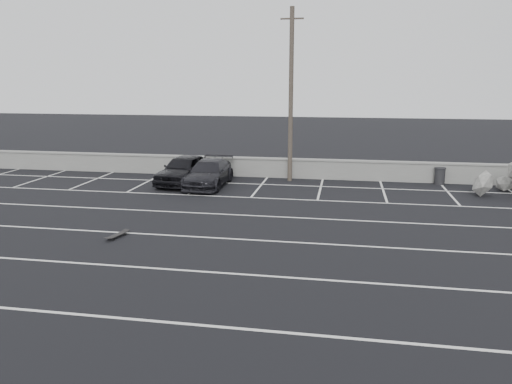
% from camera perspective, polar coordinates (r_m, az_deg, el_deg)
% --- Properties ---
extents(ground, '(120.00, 120.00, 0.00)m').
position_cam_1_polar(ground, '(14.50, -11.29, -8.57)').
color(ground, black).
rests_on(ground, ground).
extents(seawall, '(50.00, 0.45, 1.06)m').
position_cam_1_polar(seawall, '(27.42, -0.70, 2.92)').
color(seawall, gray).
rests_on(seawall, ground).
extents(stall_lines, '(36.00, 20.05, 0.01)m').
position_cam_1_polar(stall_lines, '(18.47, -6.58, -3.73)').
color(stall_lines, silver).
rests_on(stall_lines, ground).
extents(car_left, '(2.27, 4.51, 1.47)m').
position_cam_1_polar(car_left, '(25.76, -8.20, 2.59)').
color(car_left, black).
rests_on(car_left, ground).
extents(car_right, '(1.82, 4.46, 1.29)m').
position_cam_1_polar(car_right, '(25.02, -5.43, 2.15)').
color(car_right, black).
rests_on(car_right, ground).
extents(utility_pole, '(1.16, 0.23, 8.73)m').
position_cam_1_polar(utility_pole, '(25.90, 4.01, 10.94)').
color(utility_pole, '#4C4238').
rests_on(utility_pole, ground).
extents(trash_bin, '(0.60, 0.60, 0.86)m').
position_cam_1_polar(trash_bin, '(27.00, 20.26, 1.74)').
color(trash_bin, black).
rests_on(trash_bin, ground).
extents(skateboard, '(0.43, 0.91, 0.11)m').
position_cam_1_polar(skateboard, '(17.51, -15.59, -4.77)').
color(skateboard, black).
rests_on(skateboard, ground).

